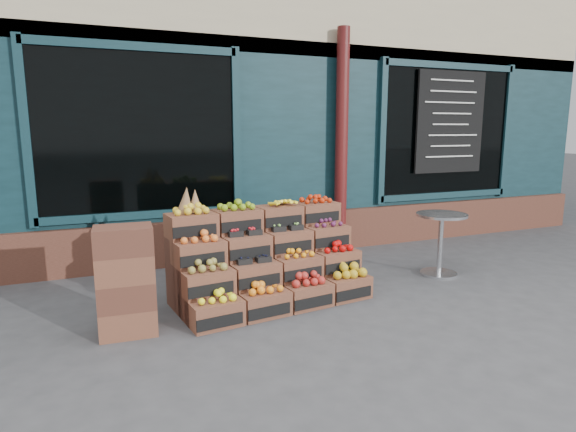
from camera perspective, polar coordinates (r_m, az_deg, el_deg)
name	(u,v)px	position (r m, az deg, el deg)	size (l,w,h in m)	color
ground	(332,307)	(5.04, 5.25, -10.74)	(60.00, 60.00, 0.00)	#3D3D40
shop_facade	(209,97)	(9.54, -9.34, 13.77)	(12.00, 6.24, 4.80)	#0D282F
crate_display	(267,264)	(5.16, -2.54, -5.71)	(2.08, 1.20, 1.24)	brown
spare_crates	(126,281)	(4.49, -18.65, -7.32)	(0.51, 0.37, 0.98)	brown
bistro_table	(441,237)	(6.24, 17.63, -2.38)	(0.62, 0.62, 0.78)	#AFB1B6
shopkeeper	(121,191)	(7.03, -19.21, 2.78)	(0.69, 0.46, 1.90)	#164E1A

